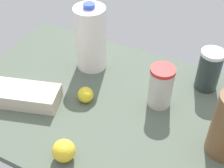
{
  "coord_description": "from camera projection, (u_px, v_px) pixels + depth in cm",
  "views": [
    {
      "loc": [
        -38.55,
        75.23,
        86.38
      ],
      "look_at": [
        0.0,
        0.0,
        13.0
      ],
      "focal_mm": 50.0,
      "sensor_mm": 36.0,
      "label": 1
    }
  ],
  "objects": [
    {
      "name": "countertop",
      "position": [
        112.0,
        107.0,
        1.19
      ],
      "size": [
        120.0,
        76.0,
        3.0
      ],
      "primitive_type": "cube",
      "color": "#4D594B",
      "rests_on": "ground"
    },
    {
      "name": "tumbler_cup",
      "position": [
        161.0,
        87.0,
        1.13
      ],
      "size": [
        9.07,
        9.07,
        16.57
      ],
      "color": "beige",
      "rests_on": "countertop"
    },
    {
      "name": "egg_carton",
      "position": [
        19.0,
        95.0,
        1.18
      ],
      "size": [
        32.8,
        19.95,
        6.08
      ],
      "primitive_type": "cube",
      "rotation": [
        0.0,
        0.0,
        0.3
      ],
      "color": "beige",
      "rests_on": "countertop"
    },
    {
      "name": "lemon_near_front",
      "position": [
        86.0,
        95.0,
        1.18
      ],
      "size": [
        6.08,
        6.08,
        6.08
      ],
      "primitive_type": "sphere",
      "color": "yellow",
      "rests_on": "countertop"
    },
    {
      "name": "shaker_bottle",
      "position": [
        209.0,
        70.0,
        1.2
      ],
      "size": [
        9.1,
        9.1,
        17.09
      ],
      "color": "#273331",
      "rests_on": "countertop"
    },
    {
      "name": "milk_jug",
      "position": [
        91.0,
        38.0,
        1.28
      ],
      "size": [
        12.92,
        12.92,
        29.2
      ],
      "color": "white",
      "rests_on": "countertop"
    },
    {
      "name": "lemon_beside_bowl",
      "position": [
        64.0,
        151.0,
        0.97
      ],
      "size": [
        7.4,
        7.4,
        7.4
      ],
      "primitive_type": "sphere",
      "color": "yellow",
      "rests_on": "countertop"
    }
  ]
}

